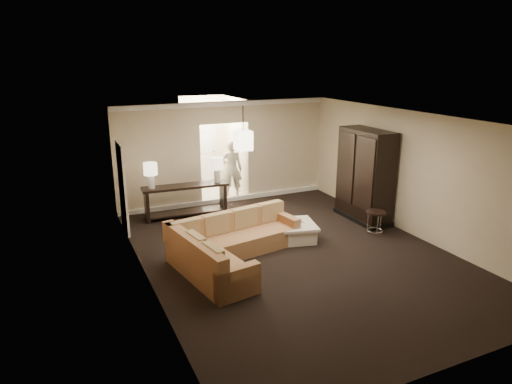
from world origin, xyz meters
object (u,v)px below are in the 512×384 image
sectional_sofa (230,246)px  coffee_table (293,231)px  console_table (186,198)px  drink_table (376,218)px  person (232,166)px  armoire (365,177)px

sectional_sofa → coffee_table: size_ratio=2.53×
sectional_sofa → console_table: 2.96m
drink_table → coffee_table: bearing=164.2°
drink_table → person: person is taller
console_table → sectional_sofa: bearing=-85.5°
drink_table → person: (-1.90, 4.10, 0.52)m
drink_table → person: bearing=114.9°
console_table → drink_table: bearing=-36.1°
coffee_table → person: bearing=90.7°
coffee_table → person: 3.65m
sectional_sofa → armoire: armoire is taller
sectional_sofa → armoire: bearing=3.7°
coffee_table → drink_table: drink_table is taller
sectional_sofa → console_table: (-0.03, 2.95, 0.16)m
sectional_sofa → person: person is taller
sectional_sofa → drink_table: 3.56m
sectional_sofa → drink_table: bearing=-10.3°
console_table → drink_table: (3.60, -3.00, -0.10)m
sectional_sofa → drink_table: (3.56, -0.05, 0.07)m
coffee_table → drink_table: (1.86, -0.53, 0.20)m
person → console_table: bearing=56.6°
sectional_sofa → drink_table: size_ratio=5.19×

